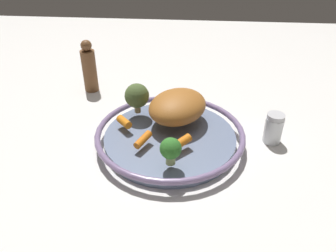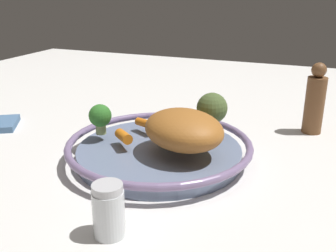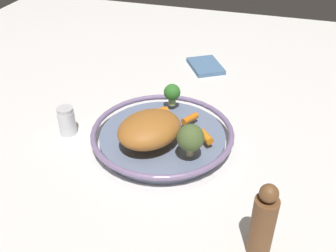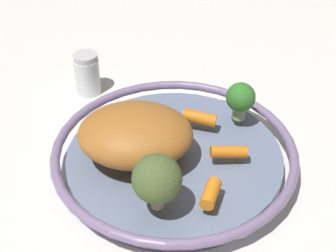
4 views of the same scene
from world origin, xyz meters
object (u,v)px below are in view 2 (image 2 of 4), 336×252
Objects in this scene: broccoli_floret_edge at (212,108)px; baby_carrot_near_rim at (146,123)px; serving_bowl at (159,149)px; pepper_mill at (315,101)px; salt_shaker at (109,210)px; baby_carrot_back at (185,119)px; broccoli_floret_large at (100,117)px; roast_chicken_piece at (184,129)px; baby_carrot_center at (124,136)px.

baby_carrot_near_rim is at bearing -165.82° from broccoli_floret_edge.
serving_bowl is 0.13m from broccoli_floret_edge.
broccoli_floret_edge is at bearing -136.68° from pepper_mill.
pepper_mill is at bearing 33.37° from baby_carrot_near_rim.
serving_bowl is 0.08m from baby_carrot_near_rim.
serving_bowl is at bearing 97.53° from salt_shaker.
baby_carrot_near_rim is 1.20× the size of baby_carrot_back.
baby_carrot_back reaches higher than serving_bowl.
salt_shaker is 0.48× the size of pepper_mill.
broccoli_floret_edge is at bearing 82.49° from salt_shaker.
broccoli_floret_edge is at bearing -19.13° from baby_carrot_back.
broccoli_floret_large is at bearing -134.63° from baby_carrot_near_rim.
broccoli_floret_large reaches higher than salt_shaker.
salt_shaker reaches higher than serving_bowl.
broccoli_floret_edge is (0.06, -0.02, 0.04)m from baby_carrot_back.
roast_chicken_piece is 3.11× the size of baby_carrot_near_rim.
baby_carrot_center is at bearing -172.54° from roast_chicken_piece.
serving_bowl is at bearing 25.79° from baby_carrot_center.
baby_carrot_back is at bearing 83.72° from serving_bowl.
serving_bowl is 4.65× the size of salt_shaker.
broccoli_floret_large is (-0.13, -0.12, 0.03)m from baby_carrot_back.
baby_carrot_near_rim is 0.10m from broccoli_floret_large.
pepper_mill is (0.31, 0.20, 0.03)m from baby_carrot_near_rim.
roast_chicken_piece is 0.11m from baby_carrot_center.
baby_carrot_center is at bearing -139.20° from broccoli_floret_edge.
roast_chicken_piece is at bearing -71.48° from baby_carrot_back.
pepper_mill reaches higher than baby_carrot_near_rim.
pepper_mill reaches higher than baby_carrot_center.
baby_carrot_center is (-0.06, -0.03, 0.03)m from serving_bowl.
baby_carrot_near_rim is at bearing -146.63° from pepper_mill.
pepper_mill is (0.26, 0.26, 0.05)m from serving_bowl.
serving_bowl is 6.95× the size of baby_carrot_near_rim.
serving_bowl is at bearing 5.11° from broccoli_floret_large.
baby_carrot_back is 0.18m from broccoli_floret_large.
roast_chicken_piece reaches higher than salt_shaker.
broccoli_floret_edge is at bearing 26.88° from broccoli_floret_large.
baby_carrot_center is 0.15m from baby_carrot_back.
broccoli_floret_edge reaches higher than broccoli_floret_large.
roast_chicken_piece reaches higher than baby_carrot_near_rim.
pepper_mill is at bearing 42.28° from baby_carrot_center.
baby_carrot_near_rim is at bearing 147.20° from roast_chicken_piece.
broccoli_floret_edge is at bearing 77.73° from roast_chicken_piece.
serving_bowl is at bearing 165.48° from roast_chicken_piece.
pepper_mill is (0.18, 0.17, -0.01)m from broccoli_floret_edge.
baby_carrot_near_rim is 0.67× the size of salt_shaker.
broccoli_floret_large is at bearing 122.98° from salt_shaker.
baby_carrot_back is 0.55× the size of broccoli_floret_edge.
broccoli_floret_edge is 1.30× the size of broccoli_floret_large.
baby_carrot_center is at bearing -16.93° from broccoli_floret_large.
broccoli_floret_edge is 1.02× the size of salt_shaker.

